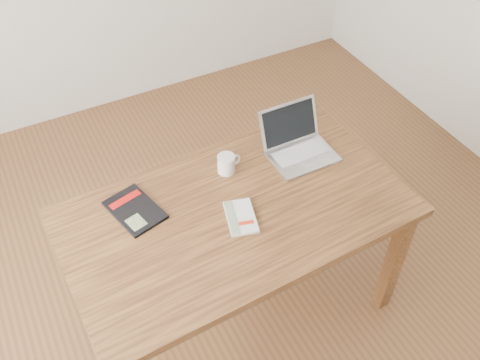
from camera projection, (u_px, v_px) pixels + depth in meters
name	position (u px, v px, depth m)	size (l,w,h in m)	color
room	(207.00, 102.00, 1.76)	(4.04, 4.04, 2.70)	brown
desk	(236.00, 224.00, 2.29)	(1.47, 0.88, 0.75)	#57351A
white_guidebook	(241.00, 217.00, 2.19)	(0.16, 0.21, 0.02)	silver
black_guidebook	(135.00, 210.00, 2.22)	(0.22, 0.29, 0.01)	black
laptop	(298.00, 144.00, 2.46)	(0.30, 0.28, 0.20)	silver
coffee_mug	(227.00, 163.00, 2.36)	(0.12, 0.08, 0.09)	white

